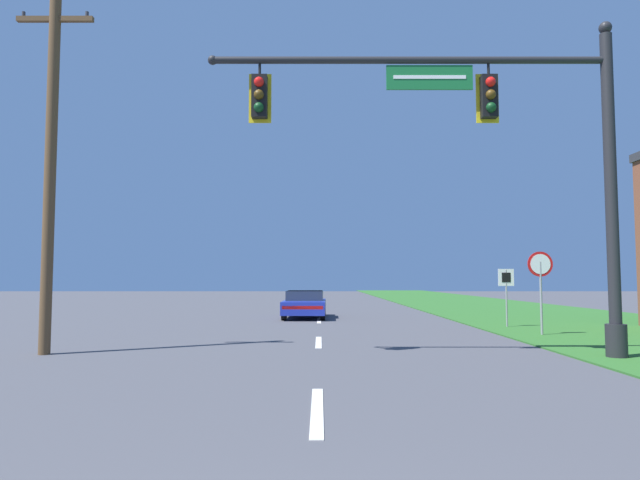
% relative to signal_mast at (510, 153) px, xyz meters
% --- Properties ---
extents(grass_verge_right, '(10.00, 110.00, 0.04)m').
position_rel_signal_mast_xyz_m(grass_verge_right, '(6.31, 19.21, -4.46)').
color(grass_verge_right, '#2D6626').
rests_on(grass_verge_right, ground).
extents(road_center_line, '(0.16, 34.80, 0.01)m').
position_rel_signal_mast_xyz_m(road_center_line, '(-4.19, 11.21, -4.47)').
color(road_center_line, silver).
rests_on(road_center_line, ground).
extents(signal_mast, '(9.08, 0.47, 7.40)m').
position_rel_signal_mast_xyz_m(signal_mast, '(0.00, 0.00, 0.00)').
color(signal_mast, '#232326').
rests_on(signal_mast, grass_verge_right).
extents(car_ahead, '(1.90, 4.50, 1.19)m').
position_rel_signal_mast_xyz_m(car_ahead, '(-4.83, 13.08, -3.87)').
color(car_ahead, black).
rests_on(car_ahead, ground).
extents(stop_sign, '(0.76, 0.07, 2.50)m').
position_rel_signal_mast_xyz_m(stop_sign, '(2.53, 4.95, -2.61)').
color(stop_sign, gray).
rests_on(stop_sign, grass_verge_right).
extents(route_sign_post, '(0.55, 0.06, 2.03)m').
position_rel_signal_mast_xyz_m(route_sign_post, '(2.44, 7.87, -2.95)').
color(route_sign_post, gray).
rests_on(route_sign_post, grass_verge_right).
extents(utility_pole_near, '(1.80, 0.26, 8.73)m').
position_rel_signal_mast_xyz_m(utility_pole_near, '(-10.42, 0.72, 0.04)').
color(utility_pole_near, brown).
rests_on(utility_pole_near, ground).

